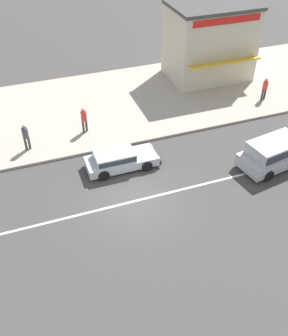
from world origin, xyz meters
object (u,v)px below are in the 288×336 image
minivan_silver_3 (276,152)px  pedestrian_by_shop (265,87)px  hatchback_silver_1 (119,159)px  pedestrian_mid_kerb (84,118)px  pedestrian_near_clock (26,135)px  shopfront_corner_warung (210,41)px

minivan_silver_3 → pedestrian_by_shop: 7.23m
hatchback_silver_1 → pedestrian_mid_kerb: 4.07m
minivan_silver_3 → pedestrian_near_clock: 13.92m
pedestrian_near_clock → pedestrian_mid_kerb: (3.51, 0.68, 0.00)m
minivan_silver_3 → pedestrian_by_shop: bearing=61.6°
pedestrian_near_clock → shopfront_corner_warung: shopfront_corner_warung is taller
minivan_silver_3 → pedestrian_mid_kerb: size_ratio=2.86×
pedestrian_mid_kerb → minivan_silver_3: bearing=-35.6°
pedestrian_near_clock → pedestrian_mid_kerb: pedestrian_mid_kerb is taller
shopfront_corner_warung → pedestrian_near_clock: bearing=-159.7°
pedestrian_near_clock → shopfront_corner_warung: (14.03, 5.18, 1.73)m
pedestrian_by_shop → shopfront_corner_warung: 5.39m
shopfront_corner_warung → pedestrian_mid_kerb: bearing=-156.9°
minivan_silver_3 → pedestrian_mid_kerb: bearing=144.4°
hatchback_silver_1 → pedestrian_by_shop: bearing=17.9°
pedestrian_mid_kerb → shopfront_corner_warung: (10.52, 4.50, 1.73)m
pedestrian_by_shop → hatchback_silver_1: bearing=-162.1°
minivan_silver_3 → pedestrian_near_clock: bearing=155.1°
minivan_silver_3 → pedestrian_by_shop: pedestrian_by_shop is taller
pedestrian_mid_kerb → pedestrian_by_shop: 12.55m
minivan_silver_3 → shopfront_corner_warung: (1.41, 11.03, 1.98)m
pedestrian_by_shop → shopfront_corner_warung: bearing=113.5°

